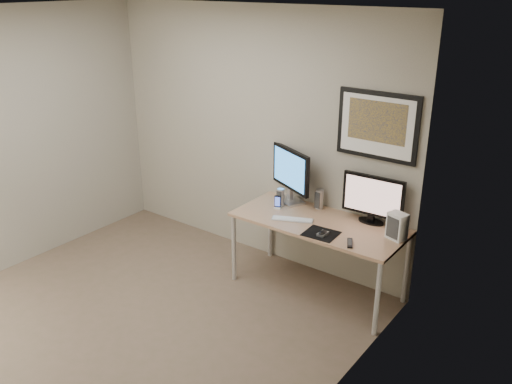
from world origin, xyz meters
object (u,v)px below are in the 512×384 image
Objects in this scene: framed_art at (377,126)px; monitor_tv at (373,198)px; speaker_right at (319,199)px; fan_unit at (397,226)px; keyboard at (293,219)px; phone_dock at (278,202)px; speaker_left at (281,197)px; monitor_large at (291,173)px; desk at (318,228)px.

framed_art is 1.30× the size of monitor_tv.
speaker_right is 0.82× the size of fan_unit.
keyboard is at bearing -149.28° from fan_unit.
monitor_tv is at bearing -56.15° from framed_art.
keyboard is 0.95m from fan_unit.
phone_dock is at bearing -158.46° from fan_unit.
fan_unit reaches higher than speaker_left.
monitor_tv is 0.92m from speaker_left.
speaker_right is at bearing 177.44° from monitor_tv.
speaker_right is 0.51× the size of keyboard.
framed_art reaches higher than phone_dock.
framed_art is 1.02m from monitor_large.
keyboard is at bearing -29.17° from monitor_large.
keyboard is (-0.06, -0.38, -0.09)m from speaker_right.
speaker_right is (0.34, 0.16, 0.01)m from speaker_left.
desk is at bearing -2.50° from monitor_large.
monitor_tv is at bearing 1.92° from speaker_right.
speaker_right is at bearing -172.59° from framed_art.
monitor_large reaches higher than speaker_left.
framed_art is 0.65m from monitor_tv.
speaker_right is at bearing 28.73° from monitor_large.
fan_unit reaches higher than phone_dock.
framed_art is at bearing 164.50° from fan_unit.
speaker_right is (-0.15, 0.27, 0.16)m from desk.
speaker_right is (-0.50, -0.07, -0.79)m from framed_art.
keyboard reaches higher than desk.
fan_unit is (1.19, 0.07, 0.05)m from phone_dock.
desk is 2.84× the size of monitor_large.
phone_dock is (-0.48, 0.02, 0.13)m from desk.
desk is at bearing -154.61° from fan_unit.
monitor_tv is at bearing 8.35° from keyboard.
monitor_large is 2.89× the size of speaker_right.
speaker_left is 0.38m from speaker_right.
fan_unit is at bearing -31.34° from monitor_tv.
monitor_tv is (0.04, -0.07, -0.65)m from framed_art.
framed_art is (0.35, 0.33, 0.96)m from desk.
desk is at bearing 4.75° from keyboard.
framed_art is 1.21m from phone_dock.
speaker_right is 0.88m from fan_unit.
speaker_right is (-0.55, 0.00, -0.14)m from monitor_tv.
desk is 0.35m from speaker_right.
monitor_tv is at bearing 25.99° from monitor_large.
monitor_large is 0.38m from speaker_right.
monitor_large is 0.26m from speaker_left.
monitor_tv is at bearing 2.20° from speaker_left.
desk is 0.53m from speaker_left.
framed_art is at bearing 9.42° from speaker_right.
fan_unit is at bearing -18.06° from phone_dock.
keyboard is (0.26, -0.36, -0.30)m from monitor_large.
speaker_left reaches higher than phone_dock.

